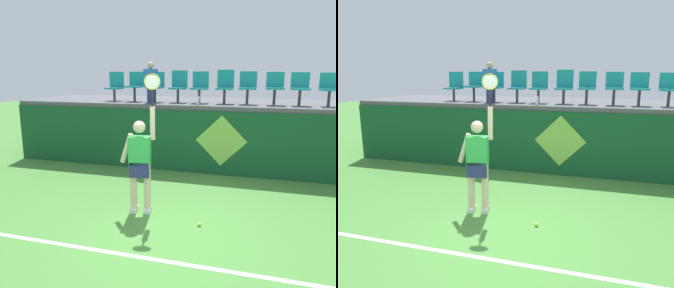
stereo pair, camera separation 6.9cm
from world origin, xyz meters
TOP-DOWN VIEW (x-y plane):
  - ground_plane at (0.00, 0.00)m, footprint 40.00×40.00m
  - court_back_wall at (0.00, 3.38)m, footprint 11.03×0.20m
  - spectator_platform at (0.00, 4.74)m, footprint 11.03×2.81m
  - court_baseline_stripe at (0.00, -0.81)m, footprint 9.92×0.08m
  - tennis_player at (-0.75, 0.66)m, footprint 0.75×0.32m
  - tennis_ball at (0.41, 0.36)m, footprint 0.07×0.07m
  - water_bottle at (-0.26, 3.53)m, footprint 0.07×0.07m
  - stadium_chair_0 at (-2.82, 4.15)m, footprint 0.44×0.42m
  - stadium_chair_1 at (-2.20, 4.14)m, footprint 0.44×0.42m
  - stadium_chair_2 at (-1.59, 4.14)m, footprint 0.44×0.42m
  - stadium_chair_3 at (-0.92, 4.15)m, footprint 0.44×0.42m
  - stadium_chair_4 at (-0.33, 4.14)m, footprint 0.44×0.42m
  - stadium_chair_5 at (0.34, 4.15)m, footprint 0.44×0.42m
  - stadium_chair_6 at (0.93, 4.14)m, footprint 0.44×0.42m
  - stadium_chair_7 at (1.60, 4.14)m, footprint 0.44×0.42m
  - stadium_chair_8 at (2.19, 4.14)m, footprint 0.44×0.42m
  - stadium_chair_9 at (2.86, 4.14)m, footprint 0.44×0.42m
  - spectator_0 at (-1.59, 3.71)m, footprint 0.34×0.20m
  - wall_signage_mount at (0.39, 3.28)m, footprint 1.27×0.01m

SIDE VIEW (x-z plane):
  - ground_plane at x=0.00m, z-range 0.00..0.00m
  - wall_signage_mount at x=0.39m, z-range -0.76..0.76m
  - court_baseline_stripe at x=0.00m, z-range 0.00..0.01m
  - tennis_ball at x=0.41m, z-range 0.00..0.07m
  - court_back_wall at x=0.00m, z-range 0.00..1.60m
  - tennis_player at x=-0.75m, z-range -0.29..2.24m
  - spectator_platform at x=0.00m, z-range 1.60..1.72m
  - water_bottle at x=-0.26m, z-range 1.72..1.95m
  - stadium_chair_0 at x=-2.82m, z-range 1.76..2.59m
  - stadium_chair_9 at x=2.86m, z-range 1.78..2.59m
  - stadium_chair_4 at x=-0.33m, z-range 1.77..2.61m
  - stadium_chair_2 at x=-1.59m, z-range 1.78..2.61m
  - stadium_chair_8 at x=2.19m, z-range 1.79..2.61m
  - stadium_chair_3 at x=-0.92m, z-range 1.77..2.63m
  - stadium_chair_7 at x=1.60m, z-range 1.79..2.61m
  - stadium_chair_6 at x=0.93m, z-range 1.78..2.62m
  - stadium_chair_1 at x=-2.20m, z-range 1.79..2.62m
  - stadium_chair_5 at x=0.34m, z-range 1.77..2.65m
  - spectator_0 at x=-1.59m, z-range 1.74..2.83m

